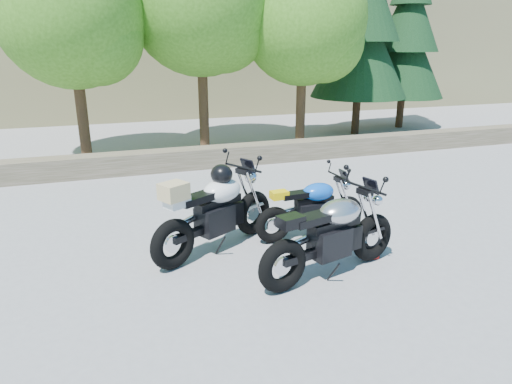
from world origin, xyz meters
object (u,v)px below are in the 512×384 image
white_bike (215,210)px  silver_bike (332,236)px  blue_bike (312,208)px  backpack (370,246)px

white_bike → silver_bike: bearing=-73.6°
blue_bike → backpack: 1.13m
silver_bike → white_bike: bearing=120.9°
white_bike → backpack: bearing=-54.0°
white_bike → blue_bike: bearing=-28.8°
silver_bike → backpack: silver_bike is taller
silver_bike → backpack: (0.79, 0.29, -0.40)m
silver_bike → backpack: size_ratio=6.56×
white_bike → blue_bike: (1.60, 0.02, -0.17)m
silver_bike → backpack: 0.94m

